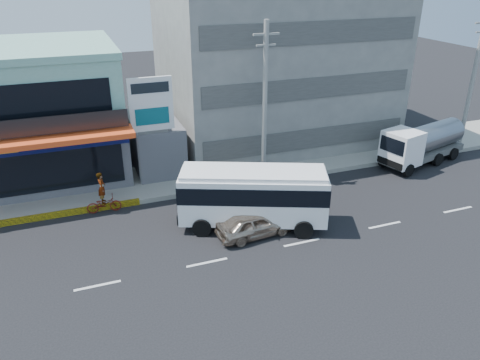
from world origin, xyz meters
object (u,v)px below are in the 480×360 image
utility_pole_near (265,104)px  sedan (254,224)px  utility_pole_far (472,83)px  concrete_building (274,49)px  billboard (152,110)px  tanker_truck (421,143)px  satellite_dish (156,123)px  motorcycle_rider (103,199)px  minibus (253,193)px  shop_building (21,116)px

utility_pole_near → sedan: 7.99m
utility_pole_far → sedan: utility_pole_far is taller
concrete_building → billboard: concrete_building is taller
sedan → tanker_truck: tanker_truck is taller
satellite_dish → motorcycle_rider: bearing=-133.6°
utility_pole_near → motorcycle_rider: size_ratio=4.11×
concrete_building → billboard: bearing=-151.1°
utility_pole_near → utility_pole_far: bearing=0.0°
billboard → sedan: billboard is taller
concrete_building → utility_pole_far: (12.00, -7.60, -1.85)m
utility_pole_far → minibus: (-18.68, -4.90, -3.23)m
shop_building → minibus: size_ratio=1.54×
billboard → minibus: (3.82, -6.70, -3.01)m
satellite_dish → sedan: size_ratio=0.38×
shop_building → tanker_truck: 26.69m
billboard → tanker_truck: size_ratio=0.94×
concrete_building → minibus: size_ratio=1.99×
concrete_building → minibus: concrete_building is taller
utility_pole_near → utility_pole_far: (16.00, 0.00, 0.00)m
minibus → tanker_truck: bearing=15.5°
satellite_dish → minibus: size_ratio=0.19×
satellite_dish → billboard: size_ratio=0.22×
satellite_dish → tanker_truck: size_ratio=0.20×
motorcycle_rider → sedan: bearing=-37.1°
satellite_dish → utility_pole_near: size_ratio=0.15×
sedan → tanker_truck: (14.48, 4.92, 0.81)m
shop_building → tanker_truck: (25.48, -7.52, -2.51)m
utility_pole_far → minibus: 19.58m
tanker_truck → motorcycle_rider: (-21.48, 0.38, -0.69)m
minibus → motorcycle_rider: (-7.32, 4.30, -1.11)m
minibus → concrete_building: bearing=61.9°
utility_pole_near → motorcycle_rider: utility_pole_near is taller
utility_pole_near → minibus: utility_pole_near is taller
satellite_dish → tanker_truck: satellite_dish is taller
utility_pole_far → sedan: (-19.00, -5.90, -4.47)m
shop_building → concrete_building: concrete_building is taller
utility_pole_far → sedan: bearing=-162.7°
shop_building → concrete_building: size_ratio=0.77×
concrete_building → utility_pole_near: bearing=-117.8°
utility_pole_near → tanker_truck: (11.48, -0.98, -3.66)m
concrete_building → sedan: bearing=-117.4°
billboard → utility_pole_far: bearing=-4.6°
sedan → minibus: bearing=-23.4°
billboard → satellite_dish: bearing=74.5°
utility_pole_near → minibus: bearing=-118.6°
concrete_building → satellite_dish: bearing=-158.2°
satellite_dish → utility_pole_near: (6.00, -3.60, 1.57)m
satellite_dish → utility_pole_far: 22.35m
billboard → utility_pole_near: size_ratio=0.69×
tanker_truck → sedan: bearing=-161.2°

